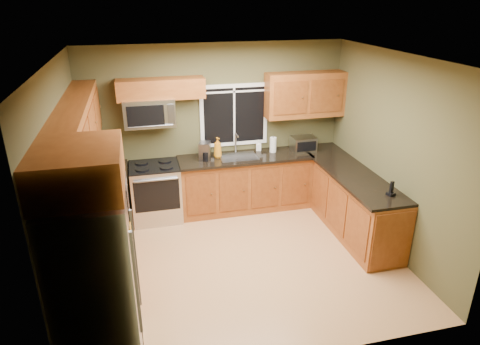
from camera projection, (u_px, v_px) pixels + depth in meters
name	position (u px, v px, depth m)	size (l,w,h in m)	color
floor	(242.00, 259.00, 5.88)	(4.20, 4.20, 0.00)	tan
ceiling	(243.00, 58.00, 4.84)	(4.20, 4.20, 0.00)	white
back_wall	(216.00, 128.00, 6.97)	(4.20, 4.20, 0.00)	#4A4729
front_wall	(292.00, 244.00, 3.75)	(4.20, 4.20, 0.00)	#4A4729
left_wall	(65.00, 185.00, 4.90)	(3.60, 3.60, 0.00)	#4A4729
right_wall	(392.00, 155.00, 5.82)	(3.60, 3.60, 0.00)	#4A4729
window	(234.00, 115.00, 6.94)	(1.12, 0.03, 1.02)	white
base_cabinets_left	(104.00, 230.00, 5.74)	(0.60, 2.65, 0.90)	brown
countertop_left	(102.00, 198.00, 5.56)	(0.65, 2.65, 0.04)	black
base_cabinets_back	(245.00, 183.00, 7.14)	(2.17, 0.60, 0.90)	brown
countertop_back	(245.00, 157.00, 6.94)	(2.17, 0.65, 0.04)	black
base_cabinets_peninsula	(347.00, 199.00, 6.58)	(0.60, 2.52, 0.90)	brown
countertop_peninsula	(348.00, 171.00, 6.40)	(0.65, 2.50, 0.04)	black
upper_cabinets_left	(78.00, 130.00, 5.16)	(0.33, 2.65, 0.72)	brown
upper_cabinets_back_left	(161.00, 89.00, 6.36)	(1.30, 0.33, 0.30)	brown
upper_cabinets_back_right	(305.00, 95.00, 6.94)	(1.30, 0.33, 0.72)	brown
upper_cabinet_over_fridge	(78.00, 169.00, 3.55)	(0.72, 0.90, 0.38)	brown
refrigerator	(96.00, 281.00, 3.99)	(0.74, 0.90, 1.80)	#B7B7BC
range	(156.00, 192.00, 6.79)	(0.76, 0.69, 0.94)	#B7B7BC
microwave	(149.00, 112.00, 6.42)	(0.76, 0.41, 0.42)	#B7B7BC
sink	(238.00, 156.00, 6.91)	(0.60, 0.42, 0.36)	slate
toaster_oven	(303.00, 144.00, 7.14)	(0.39, 0.30, 0.24)	#B7B7BC
coffee_maker	(205.00, 152.00, 6.75)	(0.22, 0.26, 0.28)	slate
kettle	(205.00, 153.00, 6.75)	(0.18, 0.18, 0.25)	#B7B7BC
paper_towel_roll	(273.00, 145.00, 7.07)	(0.13, 0.13, 0.28)	white
soap_bottle_a	(218.00, 148.00, 6.83)	(0.13, 0.13, 0.33)	#C97612
soap_bottle_b	(259.00, 145.00, 7.16)	(0.08, 0.08, 0.18)	white
cordless_phone	(391.00, 191.00, 5.57)	(0.11, 0.11, 0.20)	black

